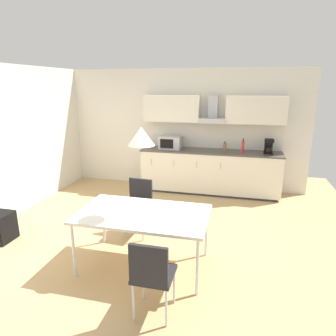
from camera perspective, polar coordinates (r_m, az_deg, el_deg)
ground_plane at (r=4.73m, az=-6.28°, el=-13.72°), size 7.28×8.28×0.02m
wall_back at (r=6.90m, az=1.36°, el=7.45°), size 5.83×0.10×2.65m
kitchen_counter at (r=6.60m, az=7.93°, el=-0.65°), size 2.98×0.65×0.94m
backsplash_tile at (r=6.73m, az=8.43°, el=6.10°), size 2.96×0.02×0.55m
upper_wall_cabinets at (r=6.50m, az=8.50°, el=10.96°), size 2.96×0.40×0.56m
microwave at (r=6.60m, az=0.44°, el=4.90°), size 0.48×0.35×0.28m
coffee_maker at (r=6.48m, az=18.61°, el=3.97°), size 0.18×0.19×0.30m
bottle_brown at (r=6.49m, az=10.77°, el=3.96°), size 0.07×0.07×0.20m
bottle_red at (r=6.39m, az=14.06°, el=3.96°), size 0.06×0.06×0.30m
dining_table at (r=3.83m, az=-4.77°, el=-9.05°), size 1.64×0.96×0.75m
chair_near_right at (r=3.10m, az=-3.13°, el=-19.12°), size 0.40×0.40×0.87m
chair_far_left at (r=4.76m, az=-5.63°, el=-6.29°), size 0.43×0.43×0.87m
pendant_lamp at (r=3.53m, az=-5.13°, el=6.05°), size 0.32×0.32×0.22m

